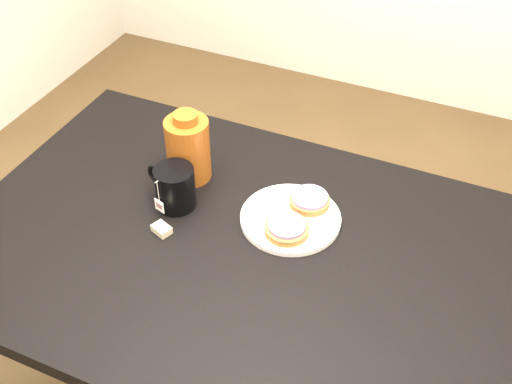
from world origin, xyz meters
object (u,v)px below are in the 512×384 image
table (250,273)px  bagel_package (188,148)px  mug (174,187)px  bagel_front (287,228)px  plate (290,218)px  teabag_pouch (162,229)px  bagel_back (310,200)px

table → bagel_package: bearing=144.5°
table → mug: 0.28m
mug → bagel_package: 0.12m
bagel_front → mug: mug is taller
plate → teabag_pouch: 0.31m
table → mug: size_ratio=8.97×
table → mug: mug is taller
table → bagel_back: bagel_back is taller
plate → bagel_package: bagel_package is taller
table → teabag_pouch: size_ratio=31.11×
table → bagel_front: 0.15m
table → teabag_pouch: 0.24m
plate → bagel_back: bagel_back is taller
bagel_back → bagel_package: size_ratio=0.73×
plate → bagel_back: size_ratio=1.74×
table → plate: (0.05, 0.13, 0.09)m
table → plate: 0.17m
plate → bagel_front: bearing=-78.2°
bagel_front → bagel_package: bagel_package is taller
plate → mug: mug is taller
plate → bagel_package: (-0.31, 0.05, 0.08)m
mug → bagel_package: (-0.02, 0.11, 0.03)m
teabag_pouch → bagel_package: size_ratio=0.23×
mug → bagel_back: bearing=38.0°
table → bagel_front: (0.06, 0.07, 0.11)m
plate → mug: bearing=-168.1°
plate → bagel_front: size_ratio=1.93×
teabag_pouch → bagel_package: bagel_package is taller
table → bagel_front: bagel_front is taller
bagel_back → teabag_pouch: (-0.29, -0.22, -0.02)m
bagel_front → teabag_pouch: (-0.28, -0.11, -0.02)m
mug → teabag_pouch: 0.11m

